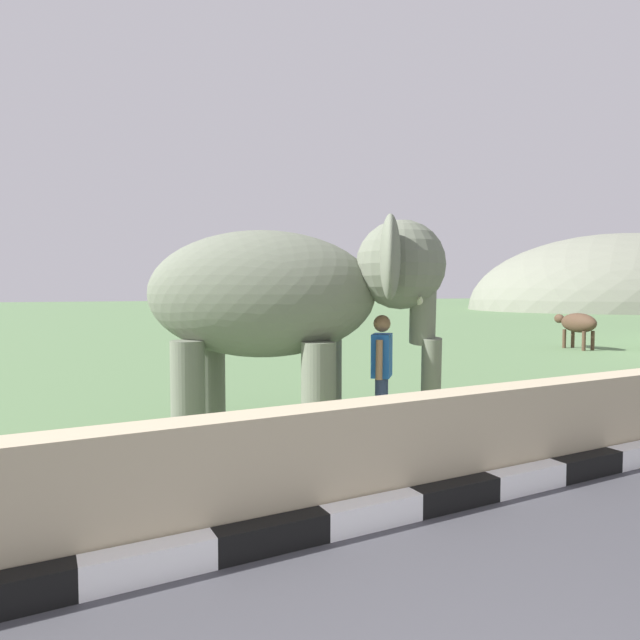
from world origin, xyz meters
TOP-DOWN VIEW (x-y plane):
  - striped_curb at (-0.35, 3.34)m, footprint 16.20×0.20m
  - barrier_parapet at (2.00, 3.64)m, footprint 28.00×0.36m
  - elephant at (1.51, 6.25)m, footprint 3.95×3.58m
  - person_handler at (2.67, 5.69)m, footprint 0.49×0.54m
  - cow_near at (14.85, 11.98)m, footprint 0.86×1.93m
  - hill_east at (55.00, 37.25)m, footprint 35.23×28.18m

SIDE VIEW (x-z plane):
  - hill_east at x=55.00m, z-range -8.12..8.12m
  - striped_curb at x=-0.35m, z-range 0.00..0.24m
  - barrier_parapet at x=2.00m, z-range 0.00..1.00m
  - cow_near at x=14.85m, z-range 0.26..1.48m
  - person_handler at x=2.67m, z-range 0.10..1.75m
  - elephant at x=1.51m, z-range 0.44..3.34m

